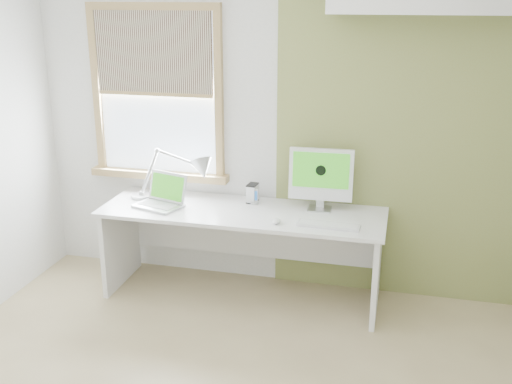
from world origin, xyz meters
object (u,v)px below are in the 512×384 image
(desk_lamp, at_px, (191,172))
(external_drive, at_px, (252,193))
(desk, at_px, (244,231))
(imac, at_px, (321,176))
(laptop, at_px, (162,198))

(desk_lamp, xyz_separation_m, external_drive, (0.51, 0.01, -0.14))
(desk, xyz_separation_m, desk_lamp, (-0.48, 0.14, 0.41))
(desk, height_order, external_drive, external_drive)
(desk_lamp, xyz_separation_m, imac, (1.06, -0.03, 0.05))
(desk_lamp, bearing_deg, desk, -16.31)
(laptop, height_order, imac, imac)
(laptop, distance_m, imac, 1.26)
(laptop, bearing_deg, external_drive, 20.05)
(imac, bearing_deg, desk_lamp, 178.64)
(desk, xyz_separation_m, imac, (0.58, 0.12, 0.46))
(desk_lamp, height_order, imac, imac)
(laptop, xyz_separation_m, imac, (1.22, 0.21, 0.21))
(desk, relative_size, imac, 4.48)
(external_drive, height_order, imac, imac)
(imac, bearing_deg, external_drive, 176.69)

